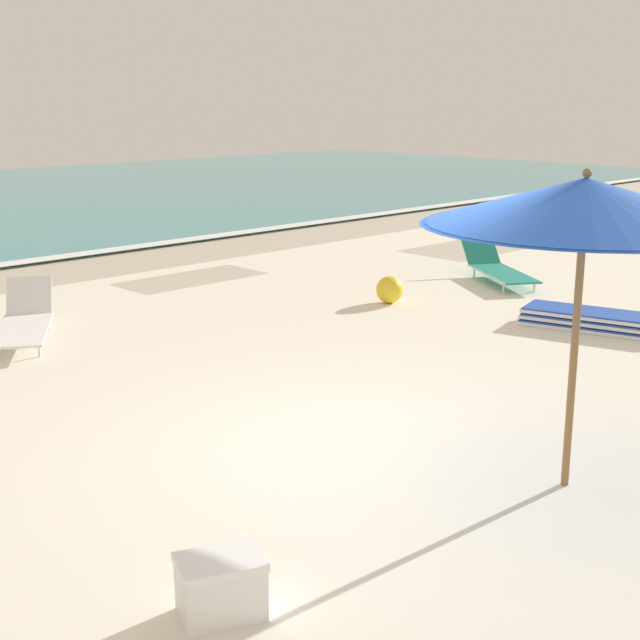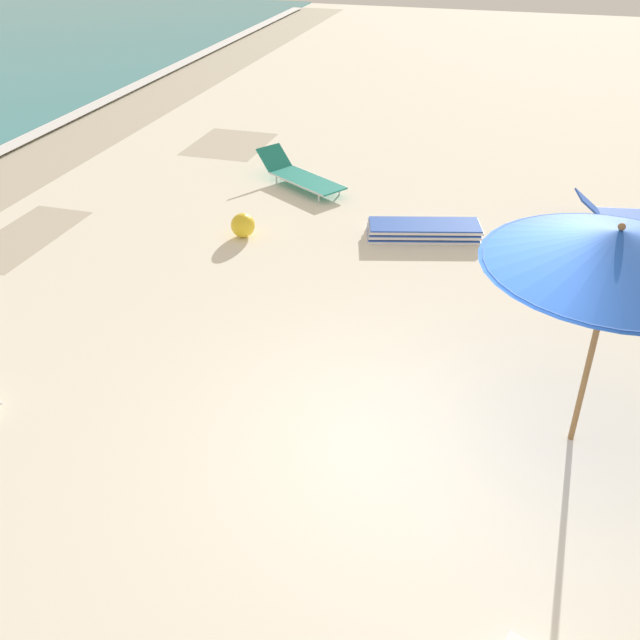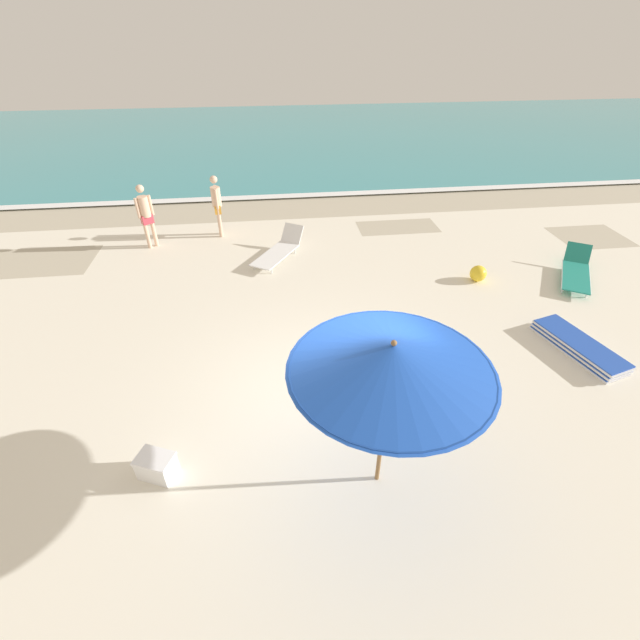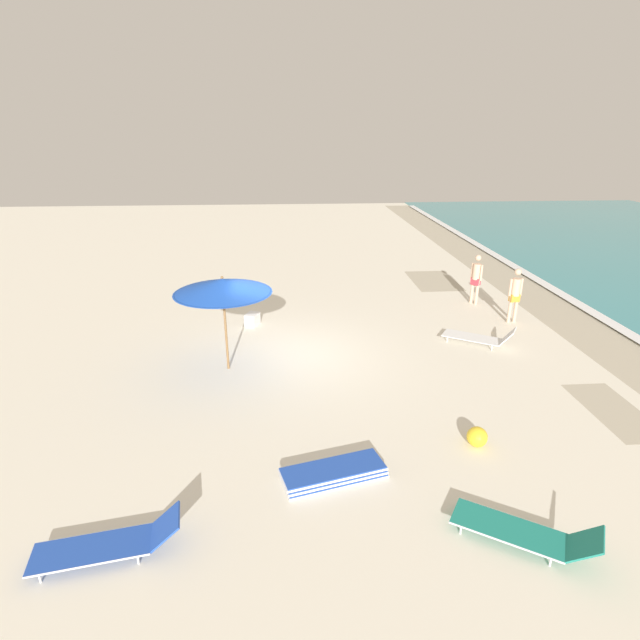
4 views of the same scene
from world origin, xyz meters
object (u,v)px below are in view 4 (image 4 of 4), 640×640
at_px(cooler_box, 252,319).
at_px(beach_umbrella, 223,286).
at_px(lounger_stack, 334,473).
at_px(beachgoer_wading_adult, 515,292).
at_px(sun_lounger_beside_umbrella, 524,532).
at_px(beachgoer_shoreline_child, 476,276).
at_px(sun_lounger_under_umbrella, 109,544).
at_px(beach_ball, 477,437).
at_px(sun_lounger_near_water_left, 479,337).

bearing_deg(cooler_box, beach_umbrella, 14.41).
xyz_separation_m(lounger_stack, beachgoer_wading_adult, (-7.25, 6.40, 0.88)).
bearing_deg(sun_lounger_beside_umbrella, beachgoer_shoreline_child, -163.68).
bearing_deg(beachgoer_wading_adult, sun_lounger_under_umbrella, 34.62).
xyz_separation_m(sun_lounger_beside_umbrella, beachgoer_wading_adult, (-8.91, 3.74, 0.79)).
relative_size(beachgoer_wading_adult, beach_ball, 4.41).
relative_size(lounger_stack, sun_lounger_near_water_left, 0.99).
bearing_deg(sun_lounger_near_water_left, beachgoer_shoreline_child, -165.15).
distance_m(sun_lounger_beside_umbrella, cooler_box, 10.30).
height_order(sun_lounger_under_umbrella, cooler_box, sun_lounger_under_umbrella).
bearing_deg(sun_lounger_under_umbrella, lounger_stack, 103.06).
relative_size(beach_umbrella, lounger_stack, 1.26).
bearing_deg(beach_umbrella, beach_ball, 54.06).
relative_size(sun_lounger_under_umbrella, beach_ball, 5.33).
bearing_deg(cooler_box, sun_lounger_near_water_left, 95.63).
bearing_deg(lounger_stack, sun_lounger_near_water_left, 124.70).
bearing_deg(lounger_stack, sun_lounger_under_umbrella, -81.72).
distance_m(sun_lounger_near_water_left, cooler_box, 6.87).
height_order(sun_lounger_beside_umbrella, cooler_box, sun_lounger_beside_umbrella).
height_order(lounger_stack, cooler_box, cooler_box).
bearing_deg(beachgoer_wading_adult, beach_ball, 54.22).
height_order(beachgoer_wading_adult, beachgoer_shoreline_child, same).
bearing_deg(lounger_stack, beachgoer_wading_adult, 123.45).
xyz_separation_m(sun_lounger_near_water_left, beach_ball, (4.79, -1.85, -0.02)).
distance_m(beachgoer_shoreline_child, cooler_box, 7.88).
xyz_separation_m(sun_lounger_near_water_left, cooler_box, (-2.01, -6.56, -0.04)).
xyz_separation_m(sun_lounger_under_umbrella, sun_lounger_near_water_left, (-7.05, 8.09, 0.01)).
height_order(lounger_stack, sun_lounger_near_water_left, sun_lounger_near_water_left).
distance_m(beach_umbrella, sun_lounger_near_water_left, 7.36).
bearing_deg(beach_ball, sun_lounger_near_water_left, 158.87).
relative_size(lounger_stack, beachgoer_wading_adult, 1.11).
bearing_deg(sun_lounger_beside_umbrella, sun_lounger_near_water_left, -163.08).
bearing_deg(lounger_stack, beach_umbrella, -168.28).
distance_m(beach_umbrella, sun_lounger_under_umbrella, 6.41).
bearing_deg(beach_ball, sun_lounger_under_umbrella, -70.14).
distance_m(lounger_stack, beachgoer_wading_adult, 9.71).
relative_size(beach_umbrella, sun_lounger_beside_umbrella, 1.21).
relative_size(beach_umbrella, beach_ball, 6.17).
bearing_deg(sun_lounger_near_water_left, sun_lounger_beside_umbrella, 16.66).
height_order(sun_lounger_near_water_left, beachgoer_shoreline_child, beachgoer_shoreline_child).
xyz_separation_m(sun_lounger_under_umbrella, beachgoer_wading_adult, (-8.71, 9.78, 0.79)).
xyz_separation_m(sun_lounger_beside_umbrella, cooler_box, (-9.26, -4.51, -0.03)).
xyz_separation_m(sun_lounger_beside_umbrella, beachgoer_shoreline_child, (-10.77, 3.18, 0.79)).
distance_m(sun_lounger_beside_umbrella, beachgoer_wading_adult, 9.69).
bearing_deg(sun_lounger_near_water_left, cooler_box, -74.53).
height_order(sun_lounger_beside_umbrella, beach_ball, sun_lounger_beside_umbrella).
bearing_deg(sun_lounger_under_umbrella, cooler_box, 160.06).
height_order(sun_lounger_under_umbrella, sun_lounger_beside_umbrella, sun_lounger_beside_umbrella).
bearing_deg(beach_umbrella, lounger_stack, 26.85).
bearing_deg(beach_umbrella, sun_lounger_under_umbrella, -10.25).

